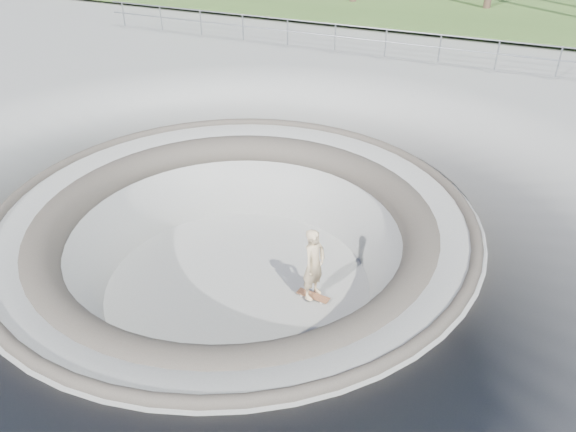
% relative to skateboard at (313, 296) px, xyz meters
% --- Properties ---
extents(ground, '(180.00, 180.00, 0.00)m').
position_rel_skateboard_xyz_m(ground, '(-1.79, -0.18, 1.84)').
color(ground, '#969691').
rests_on(ground, ground).
extents(skate_bowl, '(14.00, 14.00, 4.10)m').
position_rel_skateboard_xyz_m(skate_bowl, '(-1.79, -0.18, 0.01)').
color(skate_bowl, '#969691').
rests_on(skate_bowl, ground).
extents(distant_hills, '(103.20, 45.00, 28.60)m').
position_rel_skateboard_xyz_m(distant_hills, '(1.99, 57.00, -5.18)').
color(distant_hills, brown).
rests_on(distant_hills, ground).
extents(safety_railing, '(25.00, 0.06, 1.03)m').
position_rel_skateboard_xyz_m(safety_railing, '(-1.79, 11.82, 2.53)').
color(safety_railing, gray).
rests_on(safety_railing, ground).
extents(skateboard, '(0.77, 0.29, 0.08)m').
position_rel_skateboard_xyz_m(skateboard, '(0.00, 0.00, 0.00)').
color(skateboard, '#9A623D').
rests_on(skateboard, ground).
extents(skater, '(0.54, 0.70, 1.71)m').
position_rel_skateboard_xyz_m(skater, '(-0.00, 0.00, 0.87)').
color(skater, '#D9BB8C').
rests_on(skater, skateboard).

